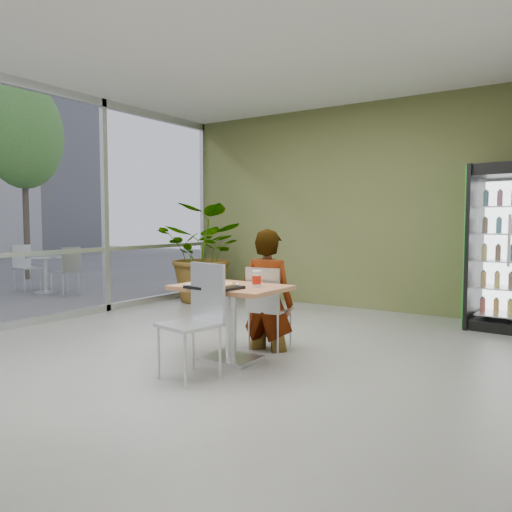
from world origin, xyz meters
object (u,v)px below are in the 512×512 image
Objects in this scene: chair_near at (198,311)px; cafeteria_tray at (214,287)px; soda_cup at (257,279)px; potted_plant at (206,253)px; dining_table at (231,307)px; beverage_fridge at (512,248)px; seated_woman at (268,303)px; chair_far at (266,302)px.

chair_near reaches higher than cafeteria_tray.
potted_plant is (-2.80, 2.68, 0.01)m from soda_cup.
dining_table is 0.63× the size of potted_plant.
soda_cup is 3.87m from potted_plant.
cafeteria_tray is at bearing -117.09° from beverage_fridge.
beverage_fridge is (1.85, 3.04, 0.22)m from soda_cup.
beverage_fridge is (2.12, 3.08, 0.51)m from dining_table.
potted_plant reaches higher than cafeteria_tray.
seated_woman is 10.15× the size of soda_cup.
dining_table is 0.51× the size of beverage_fridge.
beverage_fridge reaches higher than chair_near.
cafeteria_tray is (-0.05, -0.87, 0.27)m from seated_woman.
seated_woman is (0.01, 1.14, -0.09)m from chair_near.
dining_table is at bearing -47.11° from potted_plant.
seated_woman is 3.36× the size of cafeteria_tray.
dining_table is at bearing -171.10° from soda_cup.
seated_woman is at bearing -83.05° from chair_far.
chair_far is at bearing 112.38° from soda_cup.
chair_far is at bearing 86.02° from cafeteria_tray.
cafeteria_tray is at bearing -49.74° from potted_plant.
seated_woman reaches higher than chair_far.
chair_near is 0.67m from soda_cup.
chair_far reaches higher than dining_table.
chair_near is (0.04, -0.54, 0.05)m from dining_table.
chair_far is 0.63m from soda_cup.
chair_far is at bearing 96.95° from seated_woman.
chair_near is (-0.02, -1.10, 0.07)m from chair_far.
cafeteria_tray is 0.23× the size of beverage_fridge.
beverage_fridge is (2.12, 3.35, 0.28)m from cafeteria_tray.
beverage_fridge is at bearing 4.48° from potted_plant.
chair_near is 4.21m from beverage_fridge.
potted_plant is at bearing -170.31° from beverage_fridge.
dining_table is 0.35m from cafeteria_tray.
seated_woman reaches higher than chair_near.
soda_cup reaches higher than cafeteria_tray.
seated_woman is 3.35m from potted_plant.
potted_plant reaches higher than seated_woman.
soda_cup is 3.57m from beverage_fridge.
dining_table is 3.78m from beverage_fridge.
chair_far is 1.10m from chair_near.
cafeteria_tray is 3.98m from beverage_fridge.
seated_woman is 0.68m from soda_cup.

